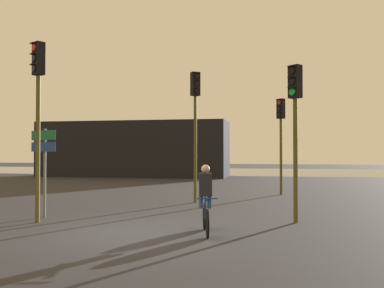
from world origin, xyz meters
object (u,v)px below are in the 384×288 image
traffic_light_near_right (295,113)px  traffic_light_far_right (281,128)px  traffic_light_center (195,113)px  traffic_light_near_left (38,98)px  direction_sign_post (44,156)px  distant_building (133,149)px  cyclist (206,199)px

traffic_light_near_right → traffic_light_far_right: (-0.33, 7.75, 0.03)m
traffic_light_center → traffic_light_far_right: (3.21, 3.76, -0.40)m
traffic_light_near_left → direction_sign_post: (-0.29, 0.82, -1.60)m
traffic_light_far_right → traffic_light_near_left: bearing=90.7°
traffic_light_near_left → traffic_light_near_right: (6.89, 1.35, -0.41)m
traffic_light_far_right → distant_building: bearing=-11.3°
cyclist → traffic_light_far_right: bearing=-114.1°
traffic_light_near_right → traffic_light_far_right: size_ratio=0.99×
traffic_light_near_right → direction_sign_post: 7.30m
distant_building → cyclist: 24.26m
traffic_light_near_right → traffic_light_center: (-3.54, 3.99, 0.43)m
distant_building → traffic_light_center: size_ratio=3.00×
direction_sign_post → distant_building: bearing=-54.6°
traffic_light_center → traffic_light_near_left: bearing=20.7°
traffic_light_near_left → cyclist: traffic_light_near_left is taller
traffic_light_near_left → traffic_light_near_right: traffic_light_near_left is taller
distant_building → traffic_light_near_right: 23.42m
traffic_light_near_right → traffic_light_far_right: 7.76m
traffic_light_near_right → cyclist: (-2.14, -1.99, -2.17)m
distant_building → traffic_light_far_right: traffic_light_far_right is taller
distant_building → traffic_light_near_right: (11.69, -20.27, 0.84)m
distant_building → traffic_light_near_right: distant_building is taller
distant_building → traffic_light_center: (8.15, -16.28, 1.27)m
traffic_light_near_left → cyclist: (4.75, -0.64, -2.58)m
distant_building → traffic_light_center: 18.25m
distant_building → traffic_light_near_right: size_ratio=3.47×
traffic_light_far_right → cyclist: traffic_light_far_right is taller
traffic_light_near_left → traffic_light_far_right: bearing=-93.2°
distant_building → cyclist: (9.54, -22.26, -1.33)m
traffic_light_near_left → traffic_light_center: size_ratio=0.99×
traffic_light_near_left → traffic_light_far_right: 11.23m
traffic_light_near_left → direction_sign_post: size_ratio=1.89×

